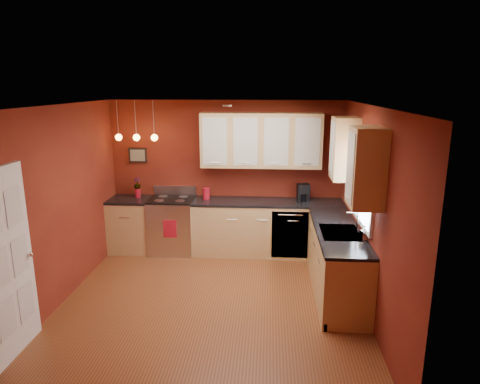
# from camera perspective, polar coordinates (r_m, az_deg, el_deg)

# --- Properties ---
(floor) EXTENTS (4.20, 4.20, 0.00)m
(floor) POSITION_cam_1_polar(r_m,az_deg,el_deg) (5.94, -3.81, -14.52)
(floor) COLOR brown
(floor) RESTS_ON ground
(ceiling) EXTENTS (4.00, 4.20, 0.02)m
(ceiling) POSITION_cam_1_polar(r_m,az_deg,el_deg) (5.22, -4.29, 11.38)
(ceiling) COLOR white
(ceiling) RESTS_ON wall_back
(wall_back) EXTENTS (4.00, 0.02, 2.60)m
(wall_back) POSITION_cam_1_polar(r_m,az_deg,el_deg) (7.46, -1.83, 2.16)
(wall_back) COLOR maroon
(wall_back) RESTS_ON floor
(wall_front) EXTENTS (4.00, 0.02, 2.60)m
(wall_front) POSITION_cam_1_polar(r_m,az_deg,el_deg) (3.51, -8.84, -12.18)
(wall_front) COLOR maroon
(wall_front) RESTS_ON floor
(wall_left) EXTENTS (0.02, 4.20, 2.60)m
(wall_left) POSITION_cam_1_polar(r_m,az_deg,el_deg) (6.05, -23.16, -1.86)
(wall_left) COLOR maroon
(wall_left) RESTS_ON floor
(wall_right) EXTENTS (0.02, 4.20, 2.60)m
(wall_right) POSITION_cam_1_polar(r_m,az_deg,el_deg) (5.54, 16.95, -2.73)
(wall_right) COLOR maroon
(wall_right) RESTS_ON floor
(base_cabinets_back_left) EXTENTS (0.70, 0.60, 0.90)m
(base_cabinets_back_left) POSITION_cam_1_polar(r_m,az_deg,el_deg) (7.74, -14.28, -4.36)
(base_cabinets_back_left) COLOR tan
(base_cabinets_back_left) RESTS_ON floor
(base_cabinets_back_right) EXTENTS (2.54, 0.60, 0.90)m
(base_cabinets_back_right) POSITION_cam_1_polar(r_m,az_deg,el_deg) (7.37, 3.67, -4.89)
(base_cabinets_back_right) COLOR tan
(base_cabinets_back_right) RESTS_ON floor
(base_cabinets_right) EXTENTS (0.60, 2.10, 0.90)m
(base_cabinets_right) POSITION_cam_1_polar(r_m,az_deg,el_deg) (6.18, 12.73, -9.06)
(base_cabinets_right) COLOR tan
(base_cabinets_right) RESTS_ON floor
(counter_back_left) EXTENTS (0.70, 0.62, 0.04)m
(counter_back_left) POSITION_cam_1_polar(r_m,az_deg,el_deg) (7.61, -14.49, -1.00)
(counter_back_left) COLOR black
(counter_back_left) RESTS_ON base_cabinets_back_left
(counter_back_right) EXTENTS (2.54, 0.62, 0.04)m
(counter_back_right) POSITION_cam_1_polar(r_m,az_deg,el_deg) (7.23, 3.73, -1.37)
(counter_back_right) COLOR black
(counter_back_right) RESTS_ON base_cabinets_back_right
(counter_right) EXTENTS (0.62, 2.10, 0.04)m
(counter_right) POSITION_cam_1_polar(r_m,az_deg,el_deg) (6.01, 12.97, -4.94)
(counter_right) COLOR black
(counter_right) RESTS_ON base_cabinets_right
(gas_range) EXTENTS (0.76, 0.64, 1.11)m
(gas_range) POSITION_cam_1_polar(r_m,az_deg,el_deg) (7.54, -9.00, -4.34)
(gas_range) COLOR silver
(gas_range) RESTS_ON floor
(dishwasher_front) EXTENTS (0.60, 0.02, 0.80)m
(dishwasher_front) POSITION_cam_1_polar(r_m,az_deg,el_deg) (7.10, 6.65, -5.70)
(dishwasher_front) COLOR silver
(dishwasher_front) RESTS_ON base_cabinets_back_right
(sink) EXTENTS (0.50, 0.70, 0.33)m
(sink) POSITION_cam_1_polar(r_m,az_deg,el_deg) (5.88, 13.21, -5.46)
(sink) COLOR gray
(sink) RESTS_ON counter_right
(window) EXTENTS (0.06, 1.02, 1.22)m
(window) POSITION_cam_1_polar(r_m,az_deg,el_deg) (5.72, 16.33, 1.87)
(window) COLOR white
(window) RESTS_ON wall_right
(door_left_wall) EXTENTS (0.12, 0.82, 2.05)m
(door_left_wall) POSITION_cam_1_polar(r_m,az_deg,el_deg) (5.14, -28.57, -8.45)
(door_left_wall) COLOR white
(door_left_wall) RESTS_ON floor
(upper_cabinets_back) EXTENTS (2.00, 0.35, 0.90)m
(upper_cabinets_back) POSITION_cam_1_polar(r_m,az_deg,el_deg) (7.15, 2.82, 6.90)
(upper_cabinets_back) COLOR tan
(upper_cabinets_back) RESTS_ON wall_back
(upper_cabinets_right) EXTENTS (0.35, 1.95, 0.90)m
(upper_cabinets_right) POSITION_cam_1_polar(r_m,az_deg,el_deg) (5.67, 14.98, 4.54)
(upper_cabinets_right) COLOR tan
(upper_cabinets_right) RESTS_ON wall_right
(wall_picture) EXTENTS (0.32, 0.03, 0.26)m
(wall_picture) POSITION_cam_1_polar(r_m,az_deg,el_deg) (7.69, -13.47, 4.79)
(wall_picture) COLOR black
(wall_picture) RESTS_ON wall_back
(pendant_lights) EXTENTS (0.71, 0.11, 0.66)m
(pendant_lights) POSITION_cam_1_polar(r_m,az_deg,el_deg) (7.30, -13.64, 7.14)
(pendant_lights) COLOR gray
(pendant_lights) RESTS_ON ceiling
(red_canister) EXTENTS (0.13, 0.13, 0.19)m
(red_canister) POSITION_cam_1_polar(r_m,az_deg,el_deg) (7.34, -4.53, -0.19)
(red_canister) COLOR #A91223
(red_canister) RESTS_ON counter_back_right
(red_vase) EXTENTS (0.10, 0.10, 0.15)m
(red_vase) POSITION_cam_1_polar(r_m,az_deg,el_deg) (7.65, -13.47, -0.11)
(red_vase) COLOR #A91223
(red_vase) RESTS_ON counter_back_left
(flowers) EXTENTS (0.14, 0.14, 0.21)m
(flowers) POSITION_cam_1_polar(r_m,az_deg,el_deg) (7.61, -13.54, 1.07)
(flowers) COLOR #A91223
(flowers) RESTS_ON red_vase
(coffee_maker) EXTENTS (0.22, 0.22, 0.29)m
(coffee_maker) POSITION_cam_1_polar(r_m,az_deg,el_deg) (7.28, 8.42, -0.13)
(coffee_maker) COLOR black
(coffee_maker) RESTS_ON counter_back_right
(soap_pump) EXTENTS (0.11, 0.11, 0.20)m
(soap_pump) POSITION_cam_1_polar(r_m,az_deg,el_deg) (5.61, 16.25, -5.26)
(soap_pump) COLOR silver
(soap_pump) RESTS_ON counter_right
(dish_towel) EXTENTS (0.22, 0.02, 0.30)m
(dish_towel) POSITION_cam_1_polar(r_m,az_deg,el_deg) (7.22, -9.33, -4.88)
(dish_towel) COLOR #A91223
(dish_towel) RESTS_ON gas_range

